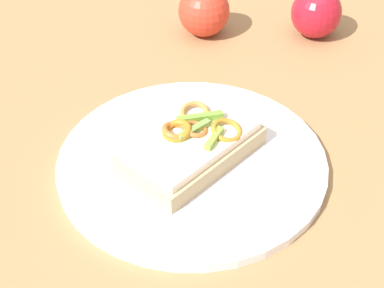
% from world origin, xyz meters
% --- Properties ---
extents(ground_plane, '(2.00, 2.00, 0.00)m').
position_xyz_m(ground_plane, '(0.00, 0.00, 0.00)').
color(ground_plane, '#9A7349').
rests_on(ground_plane, ground).
extents(plate, '(0.30, 0.30, 0.01)m').
position_xyz_m(plate, '(0.00, 0.00, 0.01)').
color(plate, white).
rests_on(plate, ground_plane).
extents(sandwich, '(0.14, 0.18, 0.04)m').
position_xyz_m(sandwich, '(0.00, -0.00, 0.03)').
color(sandwich, tan).
rests_on(sandwich, plate).
extents(apple_0, '(0.10, 0.10, 0.08)m').
position_xyz_m(apple_0, '(0.07, -0.29, 0.04)').
color(apple_0, red).
rests_on(apple_0, ground_plane).
extents(apple_2, '(0.09, 0.09, 0.07)m').
position_xyz_m(apple_2, '(-0.09, -0.33, 0.04)').
color(apple_2, red).
rests_on(apple_2, ground_plane).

